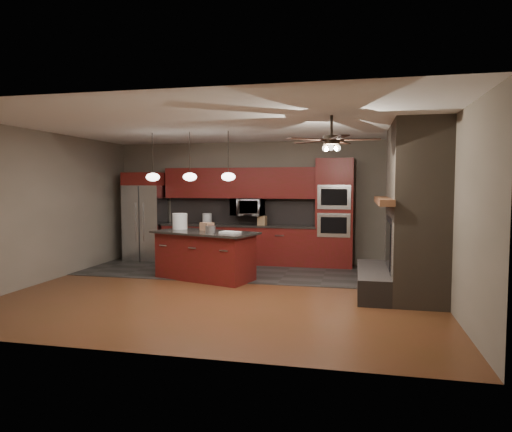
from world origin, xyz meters
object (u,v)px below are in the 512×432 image
(refrigerator, at_px, (146,217))
(paint_can, at_px, (211,229))
(paint_tray, at_px, (230,232))
(oven_tower, at_px, (334,213))
(cardboard_box, at_px, (207,226))
(counter_bucket, at_px, (207,219))
(counter_box, at_px, (262,220))
(white_bucket, at_px, (180,221))
(kitchen_island, at_px, (205,255))
(microwave, at_px, (248,207))

(refrigerator, distance_m, paint_can, 2.99)
(paint_can, xyz_separation_m, paint_tray, (0.38, -0.02, -0.05))
(oven_tower, bearing_deg, cardboard_box, -145.56)
(counter_bucket, distance_m, counter_box, 1.33)
(white_bucket, height_order, counter_box, white_bucket)
(paint_tray, bearing_deg, kitchen_island, 178.51)
(paint_tray, xyz_separation_m, counter_bucket, (-1.13, 2.07, 0.08))
(cardboard_box, height_order, counter_bucket, counter_bucket)
(paint_tray, bearing_deg, counter_box, 102.97)
(oven_tower, height_order, paint_tray, oven_tower)
(kitchen_island, relative_size, white_bucket, 6.84)
(refrigerator, bearing_deg, counter_box, 0.63)
(paint_tray, height_order, counter_box, counter_box)
(oven_tower, bearing_deg, paint_can, -136.98)
(oven_tower, height_order, refrigerator, oven_tower)
(paint_can, distance_m, paint_tray, 0.38)
(kitchen_island, bearing_deg, counter_box, 85.25)
(paint_can, bearing_deg, oven_tower, 43.02)
(microwave, distance_m, paint_tray, 2.15)
(kitchen_island, bearing_deg, paint_can, -28.10)
(cardboard_box, bearing_deg, kitchen_island, -49.71)
(white_bucket, distance_m, counter_box, 2.03)
(oven_tower, height_order, counter_bucket, oven_tower)
(kitchen_island, height_order, counter_box, counter_box)
(counter_box, bearing_deg, paint_can, -96.43)
(refrigerator, height_order, paint_can, refrigerator)
(refrigerator, xyz_separation_m, counter_box, (2.83, 0.03, -0.04))
(oven_tower, distance_m, refrigerator, 4.45)
(oven_tower, height_order, white_bucket, oven_tower)
(kitchen_island, relative_size, paint_tray, 6.33)
(counter_bucket, bearing_deg, paint_can, -69.79)
(paint_tray, height_order, cardboard_box, cardboard_box)
(paint_can, relative_size, counter_bucket, 0.79)
(refrigerator, distance_m, kitchen_island, 2.80)
(counter_box, bearing_deg, refrigerator, -169.80)
(white_bucket, xyz_separation_m, counter_box, (1.39, 1.48, -0.08))
(refrigerator, distance_m, counter_box, 2.83)
(microwave, xyz_separation_m, cardboard_box, (-0.42, -1.70, -0.30))
(counter_box, bearing_deg, white_bucket, -123.58)
(microwave, xyz_separation_m, refrigerator, (-2.47, -0.13, -0.25))
(microwave, relative_size, kitchen_island, 0.34)
(oven_tower, bearing_deg, paint_tray, -131.23)
(white_bucket, relative_size, counter_box, 1.54)
(counter_bucket, bearing_deg, oven_tower, -0.14)
(counter_bucket, xyz_separation_m, counter_box, (1.33, -0.05, -0.02))
(microwave, relative_size, cardboard_box, 3.01)
(kitchen_island, relative_size, counter_box, 10.55)
(cardboard_box, bearing_deg, refrigerator, 175.41)
(paint_can, xyz_separation_m, cardboard_box, (-0.21, 0.40, 0.01))
(counter_box, bearing_deg, microwave, 174.14)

